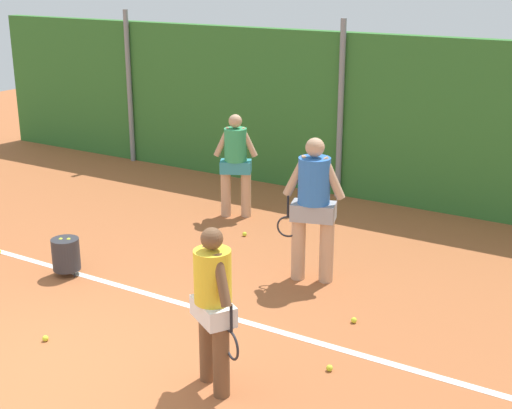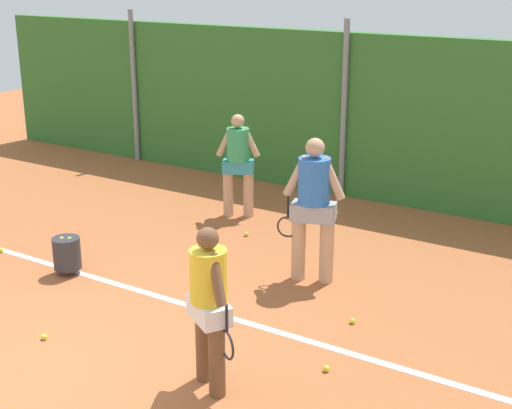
{
  "view_description": "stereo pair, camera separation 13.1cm",
  "coord_description": "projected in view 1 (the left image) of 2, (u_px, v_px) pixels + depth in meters",
  "views": [
    {
      "loc": [
        5.19,
        -4.28,
        3.87
      ],
      "look_at": [
        0.66,
        3.12,
        1.02
      ],
      "focal_mm": 51.49,
      "sensor_mm": 36.0,
      "label": 1
    },
    {
      "loc": [
        5.3,
        -4.21,
        3.87
      ],
      "look_at": [
        0.66,
        3.12,
        1.02
      ],
      "focal_mm": 51.49,
      "sensor_mm": 36.0,
      "label": 2
    }
  ],
  "objects": [
    {
      "name": "tennis_ball_4",
      "position": [
        334.0,
        213.0,
        11.89
      ],
      "size": [
        0.07,
        0.07,
        0.07
      ],
      "primitive_type": "sphere",
      "color": "#CCDB33",
      "rests_on": "ground_plane"
    },
    {
      "name": "court_baseline_paint",
      "position": [
        164.0,
        298.0,
        8.91
      ],
      "size": [
        11.79,
        0.1,
        0.01
      ],
      "primitive_type": "cube",
      "color": "white",
      "rests_on": "ground_plane"
    },
    {
      "name": "fence_post_center",
      "position": [
        340.0,
        110.0,
        12.39
      ],
      "size": [
        0.1,
        0.1,
        3.03
      ],
      "primitive_type": "cylinder",
      "color": "gray",
      "rests_on": "ground_plane"
    },
    {
      "name": "tennis_ball_7",
      "position": [
        245.0,
        234.0,
        10.95
      ],
      "size": [
        0.07,
        0.07,
        0.07
      ],
      "primitive_type": "sphere",
      "color": "#CCDB33",
      "rests_on": "ground_plane"
    },
    {
      "name": "player_backcourt_far",
      "position": [
        236.0,
        160.0,
        11.55
      ],
      "size": [
        0.63,
        0.48,
        1.66
      ],
      "rotation": [
        0.0,
        0.0,
        0.49
      ],
      "color": "tan",
      "rests_on": "ground_plane"
    },
    {
      "name": "player_midcourt",
      "position": [
        313.0,
        202.0,
        9.13
      ],
      "size": [
        0.81,
        0.47,
        1.87
      ],
      "rotation": [
        0.0,
        0.0,
        3.44
      ],
      "color": "tan",
      "rests_on": "ground_plane"
    },
    {
      "name": "hedge_fence_backdrop",
      "position": [
        345.0,
        115.0,
        12.56
      ],
      "size": [
        16.14,
        0.25,
        2.8
      ],
      "primitive_type": "cube",
      "color": "#33702D",
      "rests_on": "ground_plane"
    },
    {
      "name": "ball_hopper",
      "position": [
        66.0,
        254.0,
        9.51
      ],
      "size": [
        0.36,
        0.36,
        0.51
      ],
      "color": "#2D2D33",
      "rests_on": "ground_plane"
    },
    {
      "name": "tennis_ball_8",
      "position": [
        330.0,
        368.0,
        7.32
      ],
      "size": [
        0.07,
        0.07,
        0.07
      ],
      "primitive_type": "sphere",
      "color": "#CCDB33",
      "rests_on": "ground_plane"
    },
    {
      "name": "ground_plane",
      "position": [
        166.0,
        297.0,
        8.95
      ],
      "size": [
        27.88,
        27.88,
        0.0
      ],
      "primitive_type": "plane",
      "color": "#A85B33"
    },
    {
      "name": "fence_post_left",
      "position": [
        129.0,
        87.0,
        14.7
      ],
      "size": [
        0.1,
        0.1,
        3.03
      ],
      "primitive_type": "cylinder",
      "color": "gray",
      "rests_on": "ground_plane"
    },
    {
      "name": "tennis_ball_11",
      "position": [
        354.0,
        320.0,
        8.31
      ],
      "size": [
        0.07,
        0.07,
        0.07
      ],
      "primitive_type": "sphere",
      "color": "#CCDB33",
      "rests_on": "ground_plane"
    },
    {
      "name": "player_foreground_near",
      "position": [
        213.0,
        301.0,
        6.77
      ],
      "size": [
        0.7,
        0.49,
        1.63
      ],
      "rotation": [
        0.0,
        0.0,
        5.74
      ],
      "color": "brown",
      "rests_on": "ground_plane"
    },
    {
      "name": "tennis_ball_6",
      "position": [
        309.0,
        220.0,
        11.56
      ],
      "size": [
        0.07,
        0.07,
        0.07
      ],
      "primitive_type": "sphere",
      "color": "#CCDB33",
      "rests_on": "ground_plane"
    },
    {
      "name": "tennis_ball_9",
      "position": [
        45.0,
        338.0,
        7.9
      ],
      "size": [
        0.07,
        0.07,
        0.07
      ],
      "primitive_type": "sphere",
      "color": "#CCDB33",
      "rests_on": "ground_plane"
    }
  ]
}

